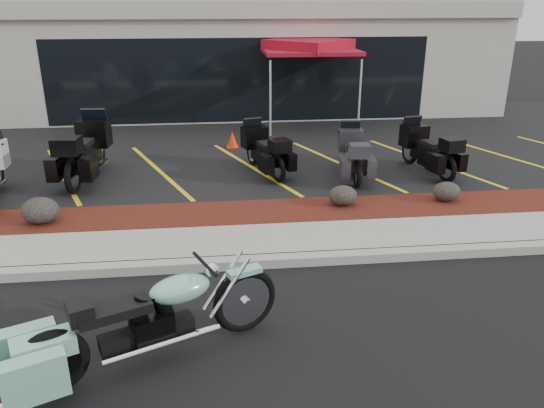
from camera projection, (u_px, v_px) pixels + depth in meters
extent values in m
plane|color=black|center=(283.00, 294.00, 7.52)|extent=(90.00, 90.00, 0.00)
cube|color=gray|center=(275.00, 261.00, 8.33)|extent=(24.00, 0.25, 0.15)
cube|color=gray|center=(271.00, 242.00, 8.98)|extent=(24.00, 1.20, 0.15)
cube|color=#3C110D|center=(264.00, 215.00, 10.09)|extent=(24.00, 1.20, 0.16)
cube|color=black|center=(245.00, 143.00, 15.09)|extent=(26.00, 9.60, 0.15)
cube|color=gray|center=(234.00, 52.00, 20.23)|extent=(18.00, 8.00, 4.00)
cube|color=black|center=(240.00, 81.00, 16.72)|extent=(12.00, 0.06, 2.60)
cube|color=gray|center=(238.00, 10.00, 15.94)|extent=(18.00, 0.30, 0.50)
ellipsoid|color=black|center=(40.00, 211.00, 9.44)|extent=(0.66, 0.55, 0.47)
ellipsoid|color=black|center=(343.00, 195.00, 10.28)|extent=(0.55, 0.46, 0.39)
ellipsoid|color=black|center=(447.00, 191.00, 10.50)|extent=(0.54, 0.45, 0.38)
cone|color=red|center=(232.00, 139.00, 14.32)|extent=(0.38, 0.38, 0.43)
cylinder|color=silver|center=(293.00, 101.00, 14.89)|extent=(0.06, 0.06, 2.16)
cylinder|color=silver|center=(367.00, 94.00, 16.07)|extent=(0.06, 0.06, 2.16)
cylinder|color=silver|center=(251.00, 88.00, 17.04)|extent=(0.06, 0.06, 2.16)
cylinder|color=silver|center=(319.00, 82.00, 18.22)|extent=(0.06, 0.06, 2.16)
cube|color=maroon|center=(308.00, 50.00, 16.11)|extent=(3.68, 3.68, 0.11)
cube|color=maroon|center=(309.00, 45.00, 16.05)|extent=(2.70, 2.70, 0.33)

